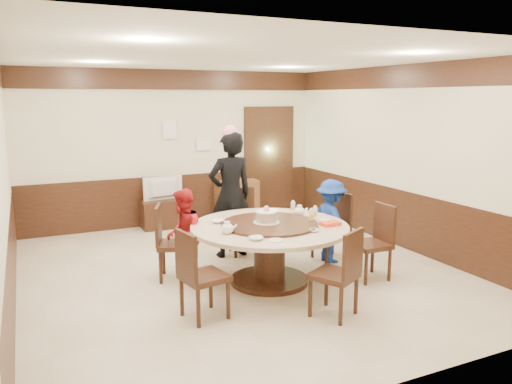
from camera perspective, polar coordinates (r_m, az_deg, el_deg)
name	(u,v)px	position (r m, az deg, el deg)	size (l,w,h in m)	color
room	(240,193)	(6.54, -1.82, -0.13)	(6.00, 6.04, 2.84)	beige
banquet_table	(270,242)	(6.28, 1.56, -5.71)	(1.97, 1.97, 0.78)	#331B10
chair_0	(331,238)	(7.33, 8.61, -5.26)	(0.46, 0.45, 0.97)	#331B10
chair_1	(244,233)	(7.52, -1.38, -4.72)	(0.51, 0.51, 0.97)	#331B10
chair_2	(174,256)	(6.56, -9.34, -7.20)	(0.57, 0.57, 0.97)	#331B10
chair_3	(203,291)	(5.40, -6.11, -11.13)	(0.52, 0.51, 0.97)	#331B10
chair_4	(336,289)	(5.49, 9.08, -10.85)	(0.60, 0.60, 0.97)	#331B10
chair_5	(371,256)	(6.65, 13.02, -7.10)	(0.46, 0.45, 0.97)	#331B10
person_standing	(230,195)	(7.27, -2.95, -0.31)	(0.67, 0.44, 1.84)	black
person_red	(183,235)	(6.45, -8.29, -4.86)	(0.57, 0.45, 1.18)	#AB161B
person_blue	(331,221)	(7.14, 8.59, -3.30)	(0.77, 0.44, 1.19)	navy
birthday_cake	(266,217)	(6.20, 1.20, -2.84)	(0.33, 0.33, 0.22)	white
teapot_left	(227,229)	(5.83, -3.31, -4.20)	(0.17, 0.15, 0.13)	white
teapot_right	(299,211)	(6.71, 4.98, -2.23)	(0.17, 0.15, 0.13)	white
bowl_0	(218,221)	(6.34, -4.36, -3.37)	(0.16, 0.16, 0.04)	white
bowl_1	(314,230)	(5.94, 6.62, -4.38)	(0.12, 0.12, 0.04)	white
bowl_2	(256,238)	(5.58, 0.01, -5.32)	(0.16, 0.16, 0.04)	white
bowl_3	(324,221)	(6.40, 7.79, -3.27)	(0.14, 0.14, 0.05)	white
saucer_near	(276,240)	(5.55, 2.28, -5.53)	(0.18, 0.18, 0.01)	white
saucer_far	(283,213)	(6.85, 3.06, -2.39)	(0.18, 0.18, 0.01)	white
shrimp_platter	(330,225)	(6.18, 8.48, -3.73)	(0.30, 0.20, 0.06)	white
bottle_0	(311,216)	(6.38, 6.32, -2.74)	(0.06, 0.06, 0.16)	white
bottle_1	(315,213)	(6.55, 6.76, -2.40)	(0.06, 0.06, 0.16)	white
bottle_2	(293,208)	(6.84, 4.25, -1.79)	(0.06, 0.06, 0.16)	white
tv_stand	(165,214)	(9.15, -10.32, -2.44)	(0.85, 0.45, 0.50)	#331B10
television	(164,188)	(9.06, -10.42, 0.40)	(0.73, 0.10, 0.42)	gray
side_cabinet	(237,200)	(9.60, -2.21, -0.89)	(0.80, 0.40, 0.75)	brown
thermos	(237,171)	(9.51, -2.14, 2.45)	(0.15, 0.15, 0.38)	silver
notice_left	(170,129)	(9.18, -9.82, 7.09)	(0.25, 0.00, 0.35)	white
notice_right	(204,144)	(9.40, -5.93, 5.44)	(0.30, 0.00, 0.22)	white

